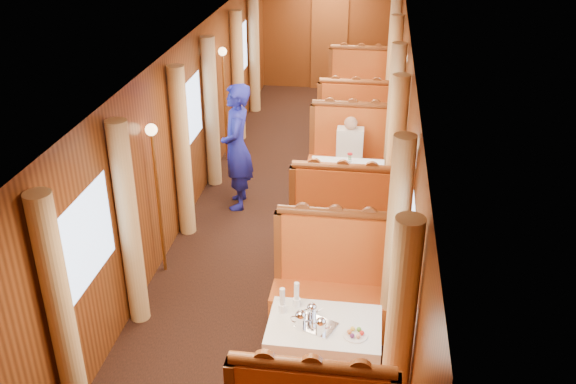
% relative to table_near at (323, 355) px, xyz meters
% --- Properties ---
extents(floor, '(3.00, 12.00, 0.01)m').
position_rel_table_near_xyz_m(floor, '(-0.75, 3.50, -0.38)').
color(floor, black).
rests_on(floor, ground).
extents(ceiling, '(3.00, 12.00, 0.01)m').
position_rel_table_near_xyz_m(ceiling, '(-0.75, 3.50, 2.12)').
color(ceiling, silver).
rests_on(ceiling, wall_left).
extents(wall_far, '(3.00, 0.01, 2.50)m').
position_rel_table_near_xyz_m(wall_far, '(-0.75, 9.50, 0.88)').
color(wall_far, brown).
rests_on(wall_far, floor).
extents(wall_left, '(0.01, 12.00, 2.50)m').
position_rel_table_near_xyz_m(wall_left, '(-2.25, 3.50, 0.88)').
color(wall_left, brown).
rests_on(wall_left, floor).
extents(wall_right, '(0.01, 12.00, 2.50)m').
position_rel_table_near_xyz_m(wall_right, '(0.75, 3.50, 0.88)').
color(wall_right, brown).
rests_on(wall_right, floor).
extents(doorway_far, '(0.80, 0.04, 2.00)m').
position_rel_table_near_xyz_m(doorway_far, '(-0.75, 9.47, 0.62)').
color(doorway_far, brown).
rests_on(doorway_far, floor).
extents(table_near, '(1.05, 0.72, 0.75)m').
position_rel_table_near_xyz_m(table_near, '(0.00, 0.00, 0.00)').
color(table_near, white).
rests_on(table_near, floor).
extents(banquette_near_aft, '(1.30, 0.55, 1.34)m').
position_rel_table_near_xyz_m(banquette_near_aft, '(0.00, 1.01, 0.05)').
color(banquette_near_aft, '#B63314').
rests_on(banquette_near_aft, floor).
extents(table_mid, '(1.05, 0.72, 0.75)m').
position_rel_table_near_xyz_m(table_mid, '(0.00, 3.50, 0.00)').
color(table_mid, white).
rests_on(table_mid, floor).
extents(banquette_mid_fwd, '(1.30, 0.55, 1.34)m').
position_rel_table_near_xyz_m(banquette_mid_fwd, '(0.00, 2.49, 0.05)').
color(banquette_mid_fwd, '#B63314').
rests_on(banquette_mid_fwd, floor).
extents(banquette_mid_aft, '(1.30, 0.55, 1.34)m').
position_rel_table_near_xyz_m(banquette_mid_aft, '(0.00, 4.51, 0.05)').
color(banquette_mid_aft, '#B63314').
rests_on(banquette_mid_aft, floor).
extents(table_far, '(1.05, 0.72, 0.75)m').
position_rel_table_near_xyz_m(table_far, '(0.00, 7.00, 0.00)').
color(table_far, white).
rests_on(table_far, floor).
extents(banquette_far_fwd, '(1.30, 0.55, 1.34)m').
position_rel_table_near_xyz_m(banquette_far_fwd, '(0.00, 5.99, 0.05)').
color(banquette_far_fwd, '#B63314').
rests_on(banquette_far_fwd, floor).
extents(banquette_far_aft, '(1.30, 0.55, 1.34)m').
position_rel_table_near_xyz_m(banquette_far_aft, '(0.00, 8.01, 0.05)').
color(banquette_far_aft, '#B63314').
rests_on(banquette_far_aft, floor).
extents(tea_tray, '(0.41, 0.37, 0.01)m').
position_rel_table_near_xyz_m(tea_tray, '(-0.07, -0.04, 0.38)').
color(tea_tray, silver).
rests_on(tea_tray, table_near).
extents(teapot_left, '(0.19, 0.15, 0.15)m').
position_rel_table_near_xyz_m(teapot_left, '(-0.21, -0.09, 0.45)').
color(teapot_left, silver).
rests_on(teapot_left, tea_tray).
extents(teapot_right, '(0.18, 0.14, 0.14)m').
position_rel_table_near_xyz_m(teapot_right, '(-0.02, -0.15, 0.44)').
color(teapot_right, silver).
rests_on(teapot_right, tea_tray).
extents(teapot_back, '(0.18, 0.15, 0.13)m').
position_rel_table_near_xyz_m(teapot_back, '(-0.13, 0.07, 0.44)').
color(teapot_back, silver).
rests_on(teapot_back, tea_tray).
extents(fruit_plate, '(0.23, 0.23, 0.05)m').
position_rel_table_near_xyz_m(fruit_plate, '(0.29, -0.13, 0.39)').
color(fruit_plate, white).
rests_on(fruit_plate, table_near).
extents(cup_inboard, '(0.08, 0.08, 0.26)m').
position_rel_table_near_xyz_m(cup_inboard, '(-0.41, 0.13, 0.48)').
color(cup_inboard, white).
rests_on(cup_inboard, table_near).
extents(cup_outboard, '(0.08, 0.08, 0.26)m').
position_rel_table_near_xyz_m(cup_outboard, '(-0.29, 0.24, 0.48)').
color(cup_outboard, white).
rests_on(cup_outboard, table_near).
extents(rose_vase_mid, '(0.06, 0.06, 0.36)m').
position_rel_table_near_xyz_m(rose_vase_mid, '(0.04, 3.46, 0.55)').
color(rose_vase_mid, silver).
rests_on(rose_vase_mid, table_mid).
extents(rose_vase_far, '(0.06, 0.06, 0.36)m').
position_rel_table_near_xyz_m(rose_vase_far, '(0.01, 6.99, 0.55)').
color(rose_vase_far, silver).
rests_on(rose_vase_far, table_far).
extents(window_left_near, '(0.01, 1.20, 0.90)m').
position_rel_table_near_xyz_m(window_left_near, '(-2.24, 0.00, 1.07)').
color(window_left_near, '#93ADD1').
rests_on(window_left_near, wall_left).
extents(curtain_left_near_a, '(0.22, 0.22, 2.35)m').
position_rel_table_near_xyz_m(curtain_left_near_a, '(-2.13, -0.78, 0.80)').
color(curtain_left_near_a, tan).
rests_on(curtain_left_near_a, floor).
extents(curtain_left_near_b, '(0.22, 0.22, 2.35)m').
position_rel_table_near_xyz_m(curtain_left_near_b, '(-2.13, 0.78, 0.80)').
color(curtain_left_near_b, tan).
rests_on(curtain_left_near_b, floor).
extents(window_right_near, '(0.01, 1.20, 0.90)m').
position_rel_table_near_xyz_m(window_right_near, '(0.74, 0.00, 1.07)').
color(window_right_near, '#93ADD1').
rests_on(window_right_near, wall_right).
extents(curtain_right_near_a, '(0.22, 0.22, 2.35)m').
position_rel_table_near_xyz_m(curtain_right_near_a, '(0.63, -0.78, 0.80)').
color(curtain_right_near_a, tan).
rests_on(curtain_right_near_a, floor).
extents(curtain_right_near_b, '(0.22, 0.22, 2.35)m').
position_rel_table_near_xyz_m(curtain_right_near_b, '(0.63, 0.78, 0.80)').
color(curtain_right_near_b, tan).
rests_on(curtain_right_near_b, floor).
extents(window_left_mid, '(0.01, 1.20, 0.90)m').
position_rel_table_near_xyz_m(window_left_mid, '(-2.24, 3.50, 1.07)').
color(window_left_mid, '#93ADD1').
rests_on(window_left_mid, wall_left).
extents(curtain_left_mid_a, '(0.22, 0.22, 2.35)m').
position_rel_table_near_xyz_m(curtain_left_mid_a, '(-2.13, 2.72, 0.80)').
color(curtain_left_mid_a, tan).
rests_on(curtain_left_mid_a, floor).
extents(curtain_left_mid_b, '(0.22, 0.22, 2.35)m').
position_rel_table_near_xyz_m(curtain_left_mid_b, '(-2.13, 4.28, 0.80)').
color(curtain_left_mid_b, tan).
rests_on(curtain_left_mid_b, floor).
extents(window_right_mid, '(0.01, 1.20, 0.90)m').
position_rel_table_near_xyz_m(window_right_mid, '(0.74, 3.50, 1.07)').
color(window_right_mid, '#93ADD1').
rests_on(window_right_mid, wall_right).
extents(curtain_right_mid_a, '(0.22, 0.22, 2.35)m').
position_rel_table_near_xyz_m(curtain_right_mid_a, '(0.63, 2.72, 0.80)').
color(curtain_right_mid_a, tan).
rests_on(curtain_right_mid_a, floor).
extents(curtain_right_mid_b, '(0.22, 0.22, 2.35)m').
position_rel_table_near_xyz_m(curtain_right_mid_b, '(0.63, 4.28, 0.80)').
color(curtain_right_mid_b, tan).
rests_on(curtain_right_mid_b, floor).
extents(window_left_far, '(0.01, 1.20, 0.90)m').
position_rel_table_near_xyz_m(window_left_far, '(-2.24, 7.00, 1.07)').
color(window_left_far, '#93ADD1').
rests_on(window_left_far, wall_left).
extents(curtain_left_far_a, '(0.22, 0.22, 2.35)m').
position_rel_table_near_xyz_m(curtain_left_far_a, '(-2.13, 6.22, 0.80)').
color(curtain_left_far_a, tan).
rests_on(curtain_left_far_a, floor).
extents(curtain_left_far_b, '(0.22, 0.22, 2.35)m').
position_rel_table_near_xyz_m(curtain_left_far_b, '(-2.13, 7.78, 0.80)').
color(curtain_left_far_b, tan).
rests_on(curtain_left_far_b, floor).
extents(window_right_far, '(0.01, 1.20, 0.90)m').
position_rel_table_near_xyz_m(window_right_far, '(0.74, 7.00, 1.07)').
color(window_right_far, '#93ADD1').
rests_on(window_right_far, wall_right).
extents(curtain_right_far_a, '(0.22, 0.22, 2.35)m').
position_rel_table_near_xyz_m(curtain_right_far_a, '(0.63, 6.22, 0.80)').
color(curtain_right_far_a, tan).
rests_on(curtain_right_far_a, floor).
extents(curtain_right_far_b, '(0.22, 0.22, 2.35)m').
position_rel_table_near_xyz_m(curtain_right_far_b, '(0.63, 7.78, 0.80)').
color(curtain_right_far_b, tan).
rests_on(curtain_right_far_b, floor).
extents(sconce_left_fore, '(0.14, 0.14, 1.95)m').
position_rel_table_near_xyz_m(sconce_left_fore, '(-2.15, 1.75, 1.01)').
color(sconce_left_fore, '#BF8C3F').
rests_on(sconce_left_fore, floor).
extents(sconce_right_fore, '(0.14, 0.14, 1.95)m').
position_rel_table_near_xyz_m(sconce_right_fore, '(0.65, 1.75, 1.01)').
color(sconce_right_fore, '#BF8C3F').
rests_on(sconce_right_fore, floor).
extents(sconce_left_aft, '(0.14, 0.14, 1.95)m').
position_rel_table_near_xyz_m(sconce_left_aft, '(-2.15, 5.25, 1.01)').
color(sconce_left_aft, '#BF8C3F').
rests_on(sconce_left_aft, floor).
extents(sconce_right_aft, '(0.14, 0.14, 1.95)m').
position_rel_table_near_xyz_m(sconce_right_aft, '(0.65, 5.25, 1.01)').
color(sconce_right_aft, '#BF8C3F').
rests_on(sconce_right_aft, floor).
extents(steward, '(0.55, 0.74, 1.87)m').
position_rel_table_near_xyz_m(steward, '(-1.59, 3.59, 0.56)').
color(steward, navy).
rests_on(steward, floor).
extents(passenger, '(0.40, 0.44, 0.76)m').
position_rel_table_near_xyz_m(passenger, '(-0.00, 4.29, 0.37)').
color(passenger, beige).
rests_on(passenger, banquette_mid_aft).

